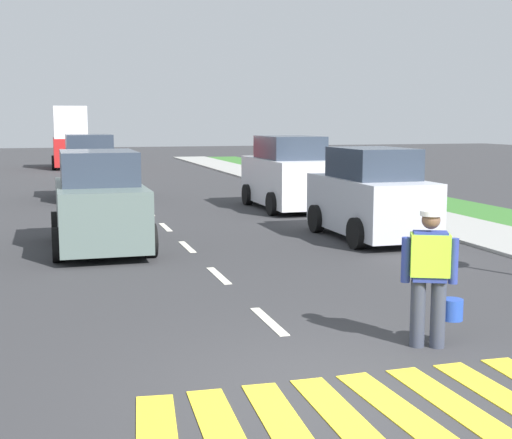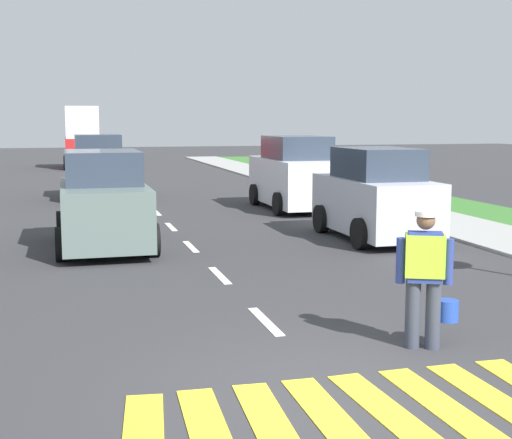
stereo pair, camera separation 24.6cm
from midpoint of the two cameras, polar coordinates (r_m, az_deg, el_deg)
name	(u,v)px [view 1 (the left image)]	position (r m, az deg, el deg)	size (l,w,h in m)	color
ground_plane	(127,193)	(27.58, -10.59, 2.15)	(96.00, 96.00, 0.00)	#333335
sidewalk_right	(447,225)	(19.27, 14.81, -0.44)	(2.40, 72.00, 0.14)	#9E9E99
crosswalk_stripes	(368,411)	(6.98, 8.01, -15.08)	(4.50, 1.93, 0.01)	yellow
lane_center_line	(117,183)	(31.74, -11.35, 2.89)	(0.14, 46.40, 0.01)	silver
road_worker	(431,272)	(8.74, 13.15, -4.12)	(0.76, 0.44, 1.67)	#383D4C
delivery_truck	(70,140)	(42.29, -14.89, 6.18)	(2.16, 4.60, 3.54)	red
car_oncoming_lead	(100,204)	(15.50, -12.94, 1.26)	(2.02, 4.08, 2.09)	slate
car_oncoming_second	(90,169)	(25.49, -13.52, 3.96)	(2.02, 3.86, 2.26)	black
car_parked_curbside	(370,197)	(16.61, 8.79, 1.82)	(1.94, 3.88, 2.11)	silver
car_parked_far	(288,175)	(21.99, 2.30, 3.60)	(2.09, 4.35, 2.26)	silver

